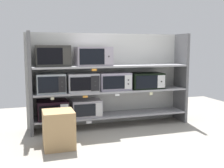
{
  "coord_description": "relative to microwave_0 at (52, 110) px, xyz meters",
  "views": [
    {
      "loc": [
        -1.38,
        -4.34,
        1.32
      ],
      "look_at": [
        0.0,
        0.0,
        0.72
      ],
      "focal_mm": 43.93,
      "sensor_mm": 36.0,
      "label": 1
    }
  ],
  "objects": [
    {
      "name": "back_panel",
      "position": [
        0.99,
        0.24,
        0.43
      ],
      "size": [
        2.78,
        0.04,
        1.57
      ],
      "primitive_type": "cube",
      "color": "#B2B2AD",
      "rests_on": "ground"
    },
    {
      "name": "microwave_3",
      "position": [
        0.49,
        -0.0,
        0.42
      ],
      "size": [
        0.49,
        0.43,
        0.3
      ],
      "color": "#9B9CA4",
      "rests_on": "shelf_1"
    },
    {
      "name": "shelf_0",
      "position": [
        0.99,
        0.0,
        -0.16
      ],
      "size": [
        2.58,
        0.43,
        0.03
      ],
      "primitive_type": "cube",
      "color": "#99999E",
      "rests_on": "ground"
    },
    {
      "name": "microwave_4",
      "position": [
        1.03,
        -0.0,
        0.42
      ],
      "size": [
        0.53,
        0.35,
        0.29
      ],
      "color": "#A199AE",
      "rests_on": "shelf_1"
    },
    {
      "name": "microwave_7",
      "position": [
        0.67,
        -0.0,
        0.84
      ],
      "size": [
        0.57,
        0.39,
        0.31
      ],
      "color": "#A29AA7",
      "rests_on": "shelf_2"
    },
    {
      "name": "upright_right",
      "position": [
        2.31,
        0.0,
        0.43
      ],
      "size": [
        0.05,
        0.43,
        1.57
      ],
      "primitive_type": "cube",
      "color": "#5B5B5E",
      "rests_on": "ground"
    },
    {
      "name": "price_tag_0",
      "position": [
        -0.01,
        -0.21,
        -0.2
      ],
      "size": [
        0.06,
        0.0,
        0.04
      ],
      "primitive_type": "cube",
      "color": "orange"
    },
    {
      "name": "price_tag_5",
      "position": [
        1.61,
        -0.21,
        0.21
      ],
      "size": [
        0.06,
        0.0,
        0.05
      ],
      "primitive_type": "cube",
      "color": "beige"
    },
    {
      "name": "microwave_1",
      "position": [
        0.54,
        -0.0,
        -0.01
      ],
      "size": [
        0.48,
        0.35,
        0.27
      ],
      "color": "#A19CA5",
      "rests_on": "shelf_0"
    },
    {
      "name": "microwave_5",
      "position": [
        1.61,
        -0.0,
        0.4
      ],
      "size": [
        0.57,
        0.39,
        0.27
      ],
      "color": "black",
      "rests_on": "shelf_1"
    },
    {
      "name": "upright_left",
      "position": [
        -0.33,
        0.0,
        0.43
      ],
      "size": [
        0.05,
        0.43,
        1.57
      ],
      "primitive_type": "cube",
      "color": "#5B5B5E",
      "rests_on": "ground"
    },
    {
      "name": "microwave_6",
      "position": [
        0.03,
        -0.0,
        0.85
      ],
      "size": [
        0.53,
        0.33,
        0.33
      ],
      "color": "#302F2C",
      "rests_on": "shelf_2"
    },
    {
      "name": "ground",
      "position": [
        0.99,
        -1.0,
        -0.36
      ],
      "size": [
        6.58,
        6.0,
        0.02
      ],
      "primitive_type": "cube",
      "color": "gray"
    },
    {
      "name": "price_tag_3",
      "position": [
        0.49,
        -0.21,
        0.22
      ],
      "size": [
        0.08,
        0.0,
        0.03
      ],
      "primitive_type": "cube",
      "color": "orange"
    },
    {
      "name": "price_tag_6",
      "position": [
        0.63,
        -0.21,
        0.63
      ],
      "size": [
        0.08,
        0.0,
        0.03
      ],
      "primitive_type": "cube",
      "color": "orange"
    },
    {
      "name": "price_tag_4",
      "position": [
        1.01,
        -0.21,
        0.22
      ],
      "size": [
        0.07,
        0.0,
        0.03
      ],
      "primitive_type": "cube",
      "color": "white"
    },
    {
      "name": "price_tag_1",
      "position": [
        0.54,
        -0.21,
        -0.2
      ],
      "size": [
        0.09,
        0.0,
        0.04
      ],
      "primitive_type": "cube",
      "color": "white"
    },
    {
      "name": "price_tag_2",
      "position": [
        -0.02,
        -0.21,
        0.22
      ],
      "size": [
        0.05,
        0.0,
        0.04
      ],
      "primitive_type": "cube",
      "color": "beige"
    },
    {
      "name": "shipping_carton",
      "position": [
        0.01,
        -0.77,
        -0.1
      ],
      "size": [
        0.4,
        0.4,
        0.5
      ],
      "primitive_type": "cube",
      "color": "tan",
      "rests_on": "ground"
    },
    {
      "name": "shelf_2",
      "position": [
        0.99,
        0.0,
        0.67
      ],
      "size": [
        2.58,
        0.43,
        0.03
      ],
      "primitive_type": "cube",
      "color": "#99999E"
    },
    {
      "name": "shelf_1",
      "position": [
        0.99,
        0.0,
        0.25
      ],
      "size": [
        2.58,
        0.43,
        0.03
      ],
      "primitive_type": "cube",
      "color": "#99999E"
    },
    {
      "name": "microwave_0",
      "position": [
        0.0,
        0.0,
        0.0
      ],
      "size": [
        0.47,
        0.4,
        0.29
      ],
      "color": "black",
      "rests_on": "shelf_0"
    },
    {
      "name": "microwave_2",
      "position": [
        -0.02,
        -0.0,
        0.42
      ],
      "size": [
        0.44,
        0.36,
        0.3
      ],
      "color": "#99A6AC",
      "rests_on": "shelf_1"
    }
  ]
}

